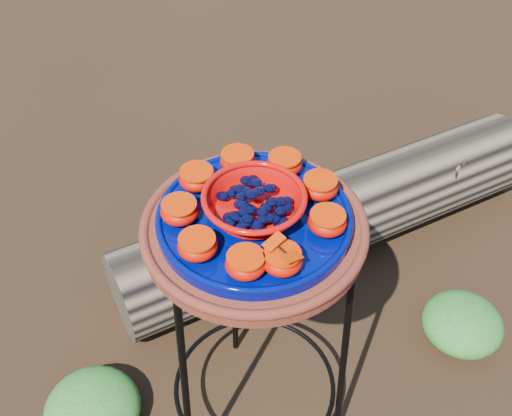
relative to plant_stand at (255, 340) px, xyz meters
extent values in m
plane|color=black|center=(0.00, 0.00, -0.35)|extent=(60.00, 60.00, 0.00)
cylinder|color=#5B1E10|center=(0.00, 0.00, 0.37)|extent=(0.43, 0.43, 0.03)
cylinder|color=#000653|center=(0.00, 0.00, 0.40)|extent=(0.36, 0.36, 0.02)
ellipsoid|color=#B10600|center=(0.01, -0.14, 0.43)|extent=(0.07, 0.07, 0.04)
ellipsoid|color=#B10600|center=(0.12, -0.07, 0.43)|extent=(0.07, 0.07, 0.04)
ellipsoid|color=#B10600|center=(0.14, 0.02, 0.43)|extent=(0.07, 0.07, 0.04)
ellipsoid|color=#B10600|center=(0.09, 0.10, 0.43)|extent=(0.07, 0.07, 0.04)
ellipsoid|color=#B10600|center=(0.00, 0.14, 0.43)|extent=(0.07, 0.07, 0.04)
ellipsoid|color=#B10600|center=(-0.09, 0.11, 0.43)|extent=(0.07, 0.07, 0.04)
ellipsoid|color=#B10600|center=(-0.13, 0.03, 0.43)|extent=(0.07, 0.07, 0.04)
ellipsoid|color=#B10600|center=(-0.12, -0.07, 0.43)|extent=(0.07, 0.07, 0.04)
ellipsoid|color=#B10600|center=(-0.05, -0.13, 0.43)|extent=(0.07, 0.07, 0.04)
ellipsoid|color=#196818|center=(-0.41, 0.09, -0.29)|extent=(0.25, 0.25, 0.13)
ellipsoid|color=#196818|center=(0.65, 0.09, -0.29)|extent=(0.24, 0.24, 0.12)
ellipsoid|color=#196818|center=(-0.15, 0.48, -0.27)|extent=(0.32, 0.32, 0.16)
camera|label=1|loc=(-0.21, -0.81, 1.25)|focal=45.00mm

